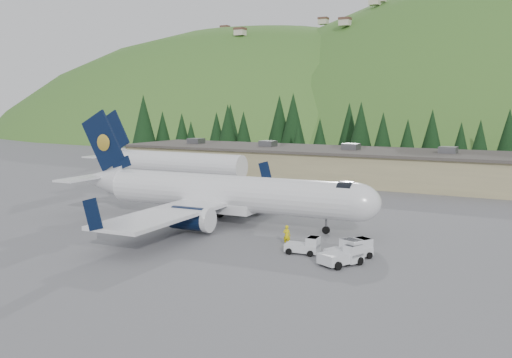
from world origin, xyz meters
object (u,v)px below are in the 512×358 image
at_px(baggage_tug_a, 305,246).
at_px(terminal_building, 322,164).
at_px(airliner, 219,193).
at_px(second_airliner, 165,162).
at_px(baggage_tug_b, 346,254).
at_px(ramp_worker, 287,235).
at_px(baggage_tug_d, 344,254).
at_px(baggage_tug_c, 356,249).

xyz_separation_m(baggage_tug_a, terminal_building, (-16.81, 45.22, 1.96)).
xyz_separation_m(airliner, baggage_tug_a, (12.83, -7.17, -2.46)).
distance_m(second_airliner, baggage_tug_b, 50.62).
relative_size(terminal_building, ramp_worker, 38.48).
relative_size(second_airliner, baggage_tug_b, 8.44).
height_order(airliner, second_airliner, airliner).
height_order(second_airliner, terminal_building, second_airliner).
height_order(airliner, baggage_tug_d, airliner).
bearing_deg(airliner, second_airliner, 134.55).
bearing_deg(baggage_tug_c, airliner, 99.93).
bearing_deg(terminal_building, ramp_worker, -71.80).
bearing_deg(baggage_tug_d, airliner, 88.40).
xyz_separation_m(baggage_tug_a, ramp_worker, (-2.51, 1.71, 0.26)).
bearing_deg(terminal_building, airliner, -84.03).
relative_size(airliner, baggage_tug_b, 10.81).
distance_m(airliner, terminal_building, 38.26).
distance_m(baggage_tug_a, baggage_tug_d, 4.10).
relative_size(baggage_tug_a, baggage_tug_d, 0.75).
bearing_deg(baggage_tug_a, baggage_tug_b, -18.80).
xyz_separation_m(terminal_building, baggage_tug_d, (20.65, -46.65, -1.81)).
distance_m(baggage_tug_d, ramp_worker, 7.08).
distance_m(baggage_tug_a, baggage_tug_b, 3.97).
height_order(baggage_tug_d, ramp_worker, ramp_worker).
relative_size(baggage_tug_c, terminal_building, 0.05).
xyz_separation_m(airliner, second_airliner, (-23.90, 22.05, 0.21)).
height_order(airliner, baggage_tug_b, airliner).
bearing_deg(airliner, baggage_tug_b, -28.57).
xyz_separation_m(baggage_tug_a, baggage_tug_c, (4.11, 0.82, 0.03)).
height_order(second_airliner, baggage_tug_d, second_airliner).
bearing_deg(baggage_tug_c, baggage_tug_a, 131.78).
bearing_deg(airliner, ramp_worker, -30.63).
distance_m(second_airliner, baggage_tug_d, 50.90).
height_order(second_airliner, ramp_worker, second_airliner).
bearing_deg(baggage_tug_a, baggage_tug_c, 5.64).
distance_m(airliner, ramp_worker, 11.88).
xyz_separation_m(airliner, ramp_worker, (10.32, -5.46, -2.19)).
height_order(baggage_tug_c, baggage_tug_d, baggage_tug_d).
bearing_deg(baggage_tug_b, baggage_tug_a, -171.74).
xyz_separation_m(baggage_tug_b, baggage_tug_c, (0.24, 1.72, -0.01)).
xyz_separation_m(terminal_building, ramp_worker, (14.30, -43.51, -1.70)).
xyz_separation_m(second_airliner, baggage_tug_d, (40.56, -30.65, -2.51)).
bearing_deg(baggage_tug_d, ramp_worker, 89.38).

